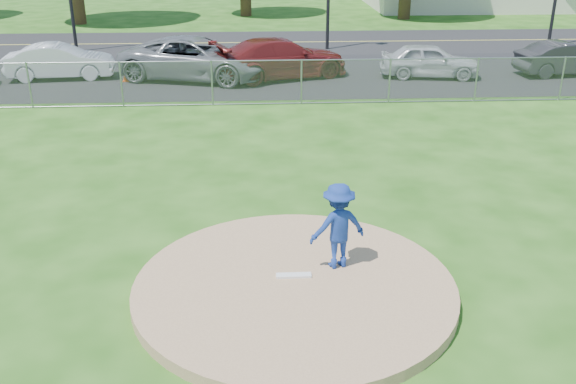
# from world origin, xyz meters

# --- Properties ---
(ground) EXTENTS (120.00, 120.00, 0.00)m
(ground) POSITION_xyz_m (0.00, 10.00, 0.00)
(ground) COLOR #1F4F11
(ground) RESTS_ON ground
(pitchers_mound) EXTENTS (5.40, 5.40, 0.20)m
(pitchers_mound) POSITION_xyz_m (0.00, 0.00, 0.10)
(pitchers_mound) COLOR #A67F5B
(pitchers_mound) RESTS_ON ground
(pitching_rubber) EXTENTS (0.60, 0.15, 0.04)m
(pitching_rubber) POSITION_xyz_m (0.00, 0.20, 0.22)
(pitching_rubber) COLOR white
(pitching_rubber) RESTS_ON pitchers_mound
(chain_link_fence) EXTENTS (40.00, 0.06, 1.50)m
(chain_link_fence) POSITION_xyz_m (0.00, 12.00, 0.75)
(chain_link_fence) COLOR gray
(chain_link_fence) RESTS_ON ground
(parking_lot) EXTENTS (50.00, 8.00, 0.01)m
(parking_lot) POSITION_xyz_m (0.00, 16.50, 0.01)
(parking_lot) COLOR black
(parking_lot) RESTS_ON ground
(street) EXTENTS (60.00, 7.00, 0.01)m
(street) POSITION_xyz_m (0.00, 24.00, 0.00)
(street) COLOR black
(street) RESTS_ON ground
(pitcher) EXTENTS (1.11, 0.82, 1.54)m
(pitcher) POSITION_xyz_m (0.78, 0.55, 0.97)
(pitcher) COLOR navy
(pitcher) RESTS_ON pitchers_mound
(traffic_cone) EXTENTS (0.37, 0.37, 0.72)m
(traffic_cone) POSITION_xyz_m (-5.50, 15.73, 0.37)
(traffic_cone) COLOR #F14D0C
(traffic_cone) RESTS_ON parking_lot
(parked_car_white) EXTENTS (4.22, 1.85, 1.35)m
(parked_car_white) POSITION_xyz_m (-8.17, 16.30, 0.69)
(parked_car_white) COLOR silver
(parked_car_white) RESTS_ON parking_lot
(parked_car_gray) EXTENTS (6.34, 4.18, 1.62)m
(parked_car_gray) POSITION_xyz_m (-2.83, 15.93, 0.82)
(parked_car_gray) COLOR slate
(parked_car_gray) RESTS_ON parking_lot
(parked_car_darkred) EXTENTS (5.78, 3.92, 1.56)m
(parked_car_darkred) POSITION_xyz_m (0.48, 15.94, 0.79)
(parked_car_darkred) COLOR maroon
(parked_car_darkred) RESTS_ON parking_lot
(parked_car_pearl) EXTENTS (4.06, 2.09, 1.32)m
(parked_car_pearl) POSITION_xyz_m (6.37, 15.76, 0.67)
(parked_car_pearl) COLOR silver
(parked_car_pearl) RESTS_ON parking_lot
(parked_car_charcoal) EXTENTS (4.12, 1.85, 1.31)m
(parked_car_charcoal) POSITION_xyz_m (11.97, 15.86, 0.67)
(parked_car_charcoal) COLOR #28282A
(parked_car_charcoal) RESTS_ON parking_lot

